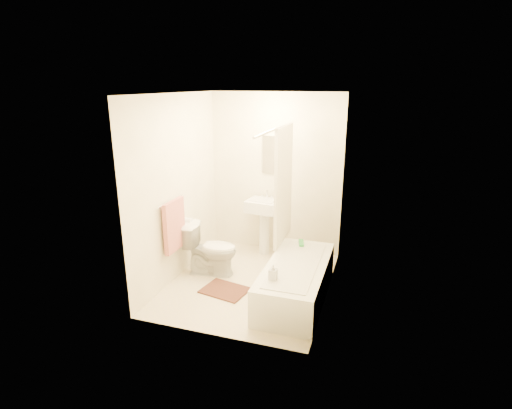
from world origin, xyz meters
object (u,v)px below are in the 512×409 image
(bath_mat, at_px, (225,290))
(soap_bottle, at_px, (273,272))
(toilet, at_px, (211,249))
(bathtub, at_px, (296,281))
(sink, at_px, (264,225))

(bath_mat, distance_m, soap_bottle, 0.96)
(toilet, xyz_separation_m, bathtub, (1.25, -0.30, -0.13))
(toilet, relative_size, soap_bottle, 3.86)
(bathtub, bearing_deg, soap_bottle, -109.82)
(toilet, distance_m, bathtub, 1.29)
(sink, height_order, bathtub, sink)
(bathtub, distance_m, bath_mat, 0.92)
(bath_mat, relative_size, soap_bottle, 3.00)
(sink, distance_m, soap_bottle, 1.71)
(sink, xyz_separation_m, bathtub, (0.76, -1.15, -0.24))
(sink, bearing_deg, soap_bottle, -63.39)
(bathtub, bearing_deg, toilet, 166.49)
(toilet, distance_m, bath_mat, 0.65)
(toilet, relative_size, bathtub, 0.45)
(toilet, xyz_separation_m, soap_bottle, (1.08, -0.76, 0.19))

